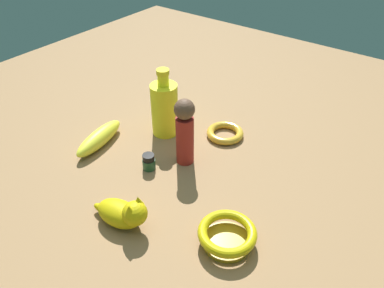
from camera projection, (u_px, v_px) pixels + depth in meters
The scene contains 8 objects.
ground at pixel (192, 167), 0.98m from camera, with size 2.00×2.00×0.00m, color #936D47.
bowl at pixel (227, 235), 0.77m from camera, with size 0.12×0.12×0.04m.
bangle at pixel (225, 133), 1.09m from camera, with size 0.11×0.11×0.02m, color gold.
nail_polish_jar at pixel (149, 162), 0.97m from camera, with size 0.03×0.03×0.04m.
cat_figurine at pixel (123, 213), 0.81m from camera, with size 0.15×0.08×0.09m.
bottle_tall at pixel (165, 108), 1.07m from camera, with size 0.08×0.08×0.20m.
person_figure_adult at pixel (185, 131), 0.95m from camera, with size 0.06×0.06×0.19m.
banana at pixel (99, 138), 1.05m from camera, with size 0.18×0.05×0.05m, color #F6F039.
Camera 1 is at (0.45, -0.60, 0.64)m, focal length 35.36 mm.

